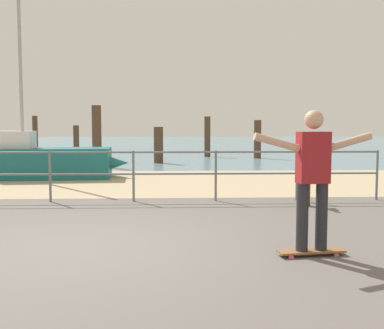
{
  "coord_description": "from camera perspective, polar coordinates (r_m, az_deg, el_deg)",
  "views": [
    {
      "loc": [
        1.01,
        -5.88,
        1.55
      ],
      "look_at": [
        1.32,
        2.0,
        0.9
      ],
      "focal_mm": 43.94,
      "sensor_mm": 36.0,
      "label": 1
    }
  ],
  "objects": [
    {
      "name": "groyne_post_3",
      "position": [
        19.39,
        -4.09,
        2.36
      ],
      "size": [
        0.39,
        0.39,
        1.51
      ],
      "primitive_type": "cylinder",
      "color": "#513826",
      "rests_on": "ground"
    },
    {
      "name": "skateboarder",
      "position": [
        5.66,
        14.46,
        -0.85
      ],
      "size": [
        1.45,
        0.27,
        1.65
      ],
      "color": "#26262B",
      "rests_on": "skateboard"
    },
    {
      "name": "sailboat",
      "position": [
        14.41,
        -18.03,
        0.4
      ],
      "size": [
        5.01,
        1.66,
        5.25
      ],
      "color": "#19666B",
      "rests_on": "ground"
    },
    {
      "name": "groyne_post_2",
      "position": [
        18.21,
        -11.49,
        3.4
      ],
      "size": [
        0.36,
        0.36,
        2.32
      ],
      "primitive_type": "cylinder",
      "color": "#513826",
      "rests_on": "ground"
    },
    {
      "name": "bollard_short",
      "position": [
        9.28,
        13.62,
        -3.21
      ],
      "size": [
        0.18,
        0.18,
        0.59
      ],
      "primitive_type": "cylinder",
      "color": "#513826",
      "rests_on": "ground"
    },
    {
      "name": "skateboard",
      "position": [
        5.82,
        14.26,
        -10.2
      ],
      "size": [
        0.82,
        0.3,
        0.08
      ],
      "color": "brown",
      "rests_on": "ground"
    },
    {
      "name": "ground_plane",
      "position": [
        5.22,
        -13.59,
        -12.7
      ],
      "size": [
        24.0,
        10.0,
        0.04
      ],
      "primitive_type": "cube",
      "color": "#605B56",
      "rests_on": "ground"
    },
    {
      "name": "groyne_post_1",
      "position": [
        25.9,
        -13.87,
        2.9
      ],
      "size": [
        0.31,
        0.31,
        1.57
      ],
      "primitive_type": "cylinder",
      "color": "#513826",
      "rests_on": "ground"
    },
    {
      "name": "railing_fence",
      "position": [
        9.84,
        -16.87,
        -0.44
      ],
      "size": [
        13.42,
        0.05,
        1.05
      ],
      "color": "slate",
      "rests_on": "ground"
    },
    {
      "name": "groyne_post_5",
      "position": [
        22.42,
        7.95,
        3.04
      ],
      "size": [
        0.34,
        0.34,
        1.82
      ],
      "primitive_type": "cylinder",
      "color": "#513826",
      "rests_on": "ground"
    },
    {
      "name": "sea_surface",
      "position": [
        40.93,
        -3.65,
        2.55
      ],
      "size": [
        72.0,
        50.0,
        0.04
      ],
      "primitive_type": "cube",
      "color": "slate",
      "rests_on": "ground"
    },
    {
      "name": "seagull",
      "position": [
        9.22,
        13.67,
        -0.95
      ],
      "size": [
        0.2,
        0.49,
        0.18
      ],
      "color": "white",
      "rests_on": "bollard_short"
    },
    {
      "name": "groyne_post_4",
      "position": [
        23.28,
        1.87,
        3.38
      ],
      "size": [
        0.3,
        0.3,
        2.01
      ],
      "primitive_type": "cylinder",
      "color": "#513826",
      "rests_on": "ground"
    },
    {
      "name": "groyne_post_0",
      "position": [
        26.88,
        -18.49,
        3.4
      ],
      "size": [
        0.28,
        0.28,
        2.08
      ],
      "primitive_type": "cylinder",
      "color": "#513826",
      "rests_on": "ground"
    },
    {
      "name": "beach_strip",
      "position": [
        13.02,
        -6.66,
        -2.15
      ],
      "size": [
        24.0,
        6.0,
        0.04
      ],
      "primitive_type": "cube",
      "color": "tan",
      "rests_on": "ground"
    }
  ]
}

